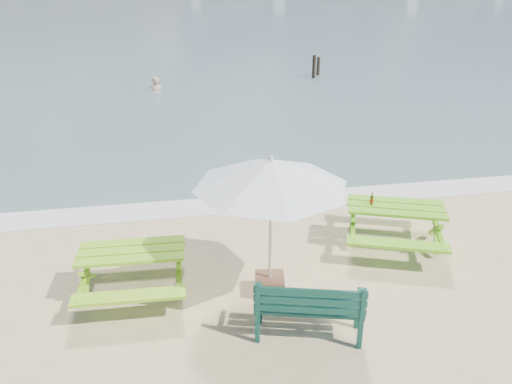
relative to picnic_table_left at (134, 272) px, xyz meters
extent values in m
plane|color=slate|center=(2.07, 83.38, -0.38)|extent=(300.00, 300.00, 0.00)
cube|color=silver|center=(2.07, 2.98, -0.37)|extent=(22.00, 0.90, 0.01)
cube|color=#7BB61B|center=(0.00, 0.00, 0.39)|extent=(1.69, 0.84, 0.05)
cube|color=#7BB61B|center=(0.03, 0.78, 0.07)|extent=(1.67, 0.35, 0.05)
cube|color=#7BB61B|center=(-0.03, -0.78, 0.07)|extent=(1.67, 0.35, 0.05)
cube|color=#7BB61B|center=(0.00, 0.00, -0.03)|extent=(1.59, 0.99, 0.70)
cube|color=#67B41B|center=(4.76, 0.67, 0.43)|extent=(1.92, 1.37, 0.05)
cube|color=#67B41B|center=(5.04, 1.44, 0.10)|extent=(1.74, 0.89, 0.05)
cube|color=#67B41B|center=(4.48, -0.10, 0.10)|extent=(1.74, 0.89, 0.05)
cube|color=#67B41B|center=(4.76, 0.67, -0.01)|extent=(1.87, 1.49, 0.74)
cube|color=#0D392F|center=(2.49, -1.50, 0.10)|extent=(1.59, 0.84, 0.04)
cube|color=#0D392F|center=(2.43, -1.73, 0.36)|extent=(1.49, 0.44, 0.39)
cube|color=#0D392F|center=(2.49, -1.50, -0.14)|extent=(1.51, 0.88, 0.48)
cube|color=brown|center=(2.15, -0.42, -0.10)|extent=(0.54, 0.54, 0.05)
cube|color=brown|center=(2.15, -0.42, -0.25)|extent=(0.48, 0.48, 0.26)
cylinder|color=silver|center=(2.15, -0.42, 0.74)|extent=(0.05, 0.05, 2.25)
cone|color=silver|center=(2.15, -0.42, 1.73)|extent=(2.70, 2.70, 0.42)
cylinder|color=brown|center=(4.33, 0.82, 0.53)|extent=(0.06, 0.06, 0.15)
cylinder|color=brown|center=(4.33, 0.82, 0.66)|extent=(0.03, 0.03, 0.07)
cylinder|color=red|center=(4.33, 0.82, 0.53)|extent=(0.06, 0.06, 0.06)
imported|color=tan|center=(0.26, 15.26, -0.73)|extent=(0.72, 0.54, 1.80)
cylinder|color=black|center=(7.81, 16.46, 0.06)|extent=(0.18, 0.18, 1.28)
cylinder|color=black|center=(8.21, 17.06, -0.04)|extent=(0.16, 0.16, 1.09)
camera|label=1|loc=(0.74, -7.04, 4.45)|focal=35.00mm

